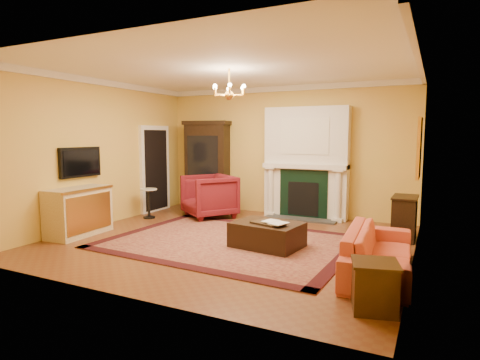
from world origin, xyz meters
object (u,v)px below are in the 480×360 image
Objects in this scene: end_table at (374,288)px; leather_ottoman at (267,234)px; wingback_armchair at (209,194)px; console_table at (404,219)px; commode at (79,211)px; coral_sofa at (379,244)px; pedestal_table at (149,201)px; china_cabinet at (208,167)px.

end_table is 2.63m from leather_ottoman.
console_table is (4.16, -0.17, -0.16)m from wingback_armchair.
wingback_armchair reaches higher than end_table.
leather_ottoman is (-2.01, -1.56, -0.16)m from console_table.
commode is 0.57× the size of coral_sofa.
pedestal_table is 1.32× the size of end_table.
commode is 5.54m from end_table.
wingback_armchair is 2.85m from commode.
china_cabinet is at bearing 158.43° from wingback_armchair.
commode reaches higher than pedestal_table.
pedestal_table is 0.89× the size of console_table.
coral_sofa is 2.76× the size of console_table.
commode is at bearing -156.64° from console_table.
leather_ottoman is (2.69, -2.60, -0.84)m from china_cabinet.
end_table is at bearing -90.69° from console_table.
end_table is (5.45, -0.97, -0.19)m from commode.
china_cabinet reaches higher than wingback_armchair.
commode reaches higher than leather_ottoman.
china_cabinet is 3.83m from leather_ottoman.
coral_sofa is at bearing -16.52° from pedestal_table.
china_cabinet is at bearing 73.53° from commode.
china_cabinet is at bearing 136.87° from end_table.
end_table is 0.47× the size of leather_ottoman.
pedestal_table is 3.46m from leather_ottoman.
end_table is at bearing -178.27° from coral_sofa.
wingback_armchair reaches higher than coral_sofa.
console_table is at bearing 5.76° from pedestal_table.
wingback_armchair reaches higher than commode.
leather_ottoman is (2.14, -1.73, -0.31)m from wingback_armchair.
commode is at bearing -109.88° from china_cabinet.
wingback_armchair is 5.38m from end_table.
console_table is at bearing 45.38° from leather_ottoman.
leather_ottoman is at bearing -2.78° from wingback_armchair.
console_table is (0.18, 2.06, -0.03)m from coral_sofa.
end_table is 3.32m from console_table.
pedestal_table is 0.62× the size of leather_ottoman.
wingback_armchair is 1.41× the size of console_table.
pedestal_table is at bearing -117.70° from china_cabinet.
coral_sofa is at bearing -0.08° from commode.
leather_ottoman is at bearing 138.06° from end_table.
wingback_armchair is 0.51× the size of coral_sofa.
end_table is at bearing -13.20° from commode.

